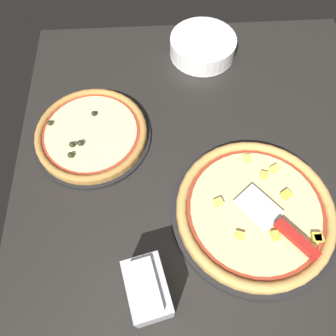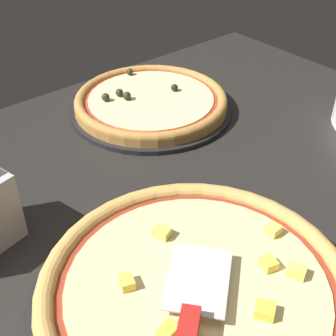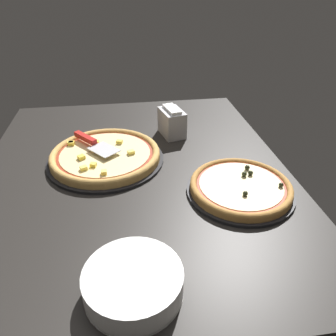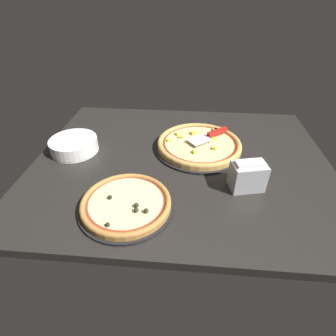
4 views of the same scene
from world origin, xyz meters
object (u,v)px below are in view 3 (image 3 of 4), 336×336
Objects in this scene: plate_stack at (133,283)px; serving_spatula at (90,141)px; napkin_holder at (172,122)px; pizza_front at (105,155)px; pizza_back at (241,186)px.

serving_spatula is at bearing -169.23° from plate_stack.
plate_stack is 80.09cm from napkin_holder.
napkin_holder is at bearing 165.02° from plate_stack.
pizza_front is 8.95cm from serving_spatula.
serving_spatula is at bearing -70.69° from napkin_holder.
pizza_back is 58.58cm from serving_spatula.
serving_spatula is at bearing -140.02° from pizza_front.
napkin_holder reaches higher than pizza_front.
pizza_back is 1.57× the size of serving_spatula.
pizza_back reaches higher than pizza_front.
pizza_front is at bearing -121.51° from pizza_back.
napkin_holder is (-11.63, 33.18, 0.41)cm from serving_spatula.
pizza_back is 1.46× the size of plate_stack.
napkin_holder reaches higher than plate_stack.
plate_stack reaches higher than pizza_front.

